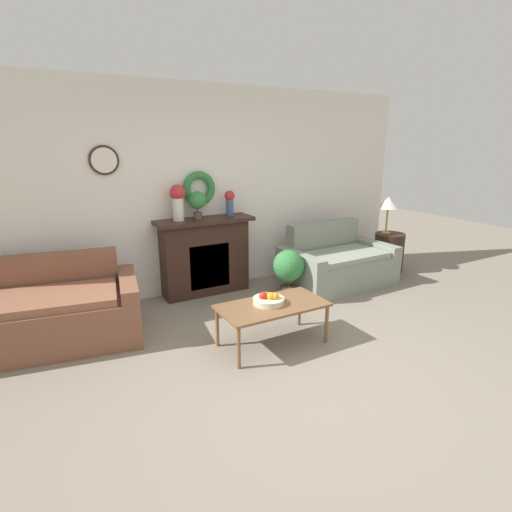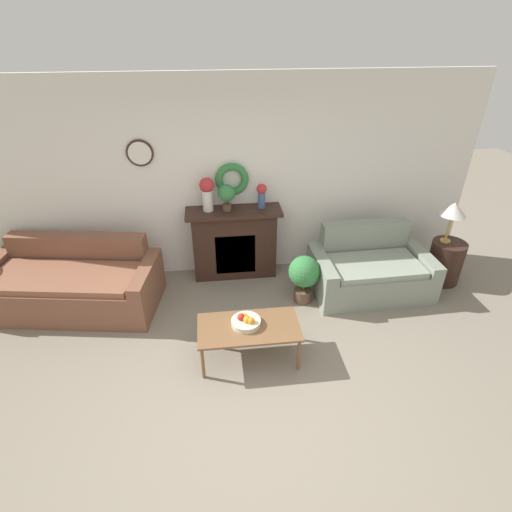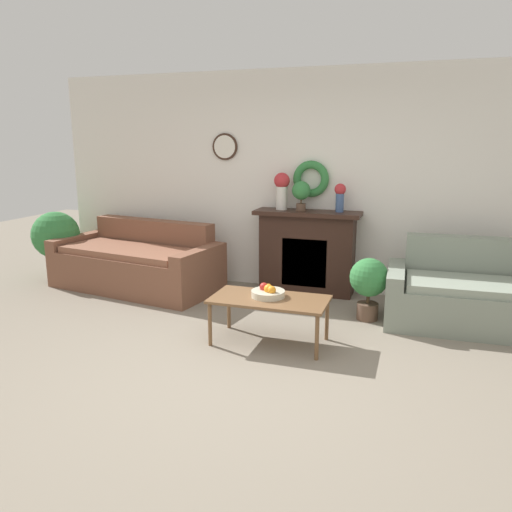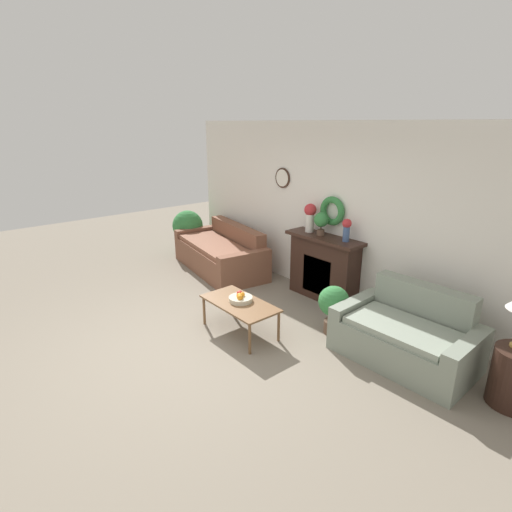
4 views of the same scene
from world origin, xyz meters
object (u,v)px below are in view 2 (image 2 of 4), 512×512
object	(u,v)px
fruit_bowl	(246,321)
table_lamp	(454,210)
side_table_by_loveseat	(445,262)
potted_plant_on_mantel	(227,194)
coffee_table	(249,329)
vase_on_mantel_left	(207,192)
vase_on_mantel_right	(262,194)
loveseat_right	(369,270)
potted_plant_floor_by_loveseat	(304,274)
fireplace	(234,242)
couch_left	(72,284)

from	to	relation	value
fruit_bowl	table_lamp	xyz separation A→B (m)	(2.84, 1.18, 0.59)
side_table_by_loveseat	potted_plant_on_mantel	bearing A→B (deg)	170.56
coffee_table	side_table_by_loveseat	world-z (taller)	side_table_by_loveseat
vase_on_mantel_left	potted_plant_on_mantel	size ratio (longest dim) A/B	1.27
coffee_table	vase_on_mantel_right	size ratio (longest dim) A/B	3.19
loveseat_right	fruit_bowl	distance (m)	2.08
table_lamp	vase_on_mantel_right	xyz separation A→B (m)	(-2.46, 0.47, 0.15)
table_lamp	potted_plant_floor_by_loveseat	size ratio (longest dim) A/B	0.86
table_lamp	potted_plant_on_mantel	bearing A→B (deg)	171.25
side_table_by_loveseat	table_lamp	size ratio (longest dim) A/B	1.06
coffee_table	potted_plant_floor_by_loveseat	xyz separation A→B (m)	(0.80, 0.93, 0.02)
fireplace	side_table_by_loveseat	world-z (taller)	fireplace
table_lamp	vase_on_mantel_right	bearing A→B (deg)	169.18
side_table_by_loveseat	vase_on_mantel_left	size ratio (longest dim) A/B	1.34
side_table_by_loveseat	vase_on_mantel_left	xyz separation A→B (m)	(-3.23, 0.52, 0.99)
vase_on_mantel_left	side_table_by_loveseat	bearing A→B (deg)	-9.07
loveseat_right	couch_left	bearing A→B (deg)	177.06
table_lamp	vase_on_mantel_left	bearing A→B (deg)	171.57
vase_on_mantel_left	vase_on_mantel_right	xyz separation A→B (m)	(0.71, 0.00, -0.07)
potted_plant_floor_by_loveseat	coffee_table	bearing A→B (deg)	-130.97
coffee_table	vase_on_mantel_left	world-z (taller)	vase_on_mantel_left
vase_on_mantel_right	potted_plant_on_mantel	world-z (taller)	potted_plant_on_mantel
side_table_by_loveseat	couch_left	bearing A→B (deg)	179.58
fruit_bowl	table_lamp	size ratio (longest dim) A/B	0.55
potted_plant_on_mantel	fireplace	bearing A→B (deg)	9.67
fireplace	potted_plant_floor_by_loveseat	world-z (taller)	fireplace
fireplace	couch_left	bearing A→B (deg)	-167.32
couch_left	side_table_by_loveseat	size ratio (longest dim) A/B	3.73
fireplace	loveseat_right	world-z (taller)	fireplace
table_lamp	vase_on_mantel_right	size ratio (longest dim) A/B	1.69
coffee_table	fruit_bowl	size ratio (longest dim) A/B	3.43
couch_left	fruit_bowl	world-z (taller)	couch_left
couch_left	coffee_table	size ratio (longest dim) A/B	2.10
potted_plant_on_mantel	couch_left	bearing A→B (deg)	-167.19
couch_left	potted_plant_on_mantel	size ratio (longest dim) A/B	6.36
fruit_bowl	vase_on_mantel_right	bearing A→B (deg)	77.13
fireplace	potted_plant_on_mantel	world-z (taller)	potted_plant_on_mantel
potted_plant_on_mantel	potted_plant_floor_by_loveseat	size ratio (longest dim) A/B	0.54
fruit_bowl	vase_on_mantel_left	world-z (taller)	vase_on_mantel_left
couch_left	side_table_by_loveseat	xyz separation A→B (m)	(5.00, -0.04, -0.01)
fireplace	couch_left	world-z (taller)	fireplace
table_lamp	potted_plant_on_mantel	distance (m)	2.96
potted_plant_on_mantel	coffee_table	bearing A→B (deg)	-86.22
fireplace	coffee_table	world-z (taller)	fireplace
loveseat_right	vase_on_mantel_right	distance (m)	1.77
vase_on_mantel_right	potted_plant_on_mantel	bearing A→B (deg)	-177.53
table_lamp	vase_on_mantel_left	size ratio (longest dim) A/B	1.27
fireplace	vase_on_mantel_left	distance (m)	0.84
couch_left	potted_plant_on_mantel	bearing A→B (deg)	21.98
coffee_table	fruit_bowl	world-z (taller)	fruit_bowl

